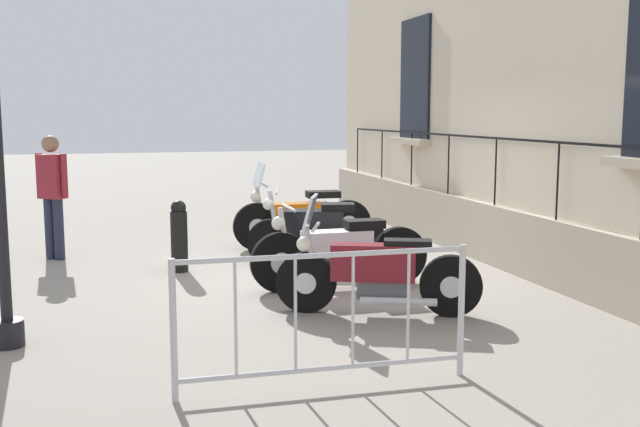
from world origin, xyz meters
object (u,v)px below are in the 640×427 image
motorcycle_maroon (375,273)px  motorcycle_orange (302,218)px  crowd_barrier (325,315)px  pedestrian_walking (52,189)px  bollard (179,236)px  motorcycle_white (340,252)px  motorcycle_black (316,233)px

motorcycle_maroon → motorcycle_orange: bearing=-93.2°
motorcycle_maroon → crowd_barrier: bearing=59.7°
motorcycle_maroon → pedestrian_walking: (3.36, -3.93, 0.56)m
motorcycle_orange → bollard: motorcycle_orange is taller
motorcycle_white → motorcycle_maroon: size_ratio=1.08×
motorcycle_orange → bollard: bearing=31.0°
motorcycle_black → motorcycle_orange: bearing=-95.6°
bollard → pedestrian_walking: bearing=-39.0°
crowd_barrier → bollard: (0.67, -4.46, -0.09)m
motorcycle_orange → motorcycle_white: size_ratio=0.99×
motorcycle_maroon → bollard: motorcycle_maroon is taller
motorcycle_maroon → bollard: 3.15m
motorcycle_white → motorcycle_maroon: motorcycle_maroon is taller
crowd_barrier → bollard: 4.51m
motorcycle_maroon → bollard: size_ratio=2.13×
motorcycle_orange → crowd_barrier: motorcycle_orange is taller
motorcycle_orange → motorcycle_maroon: (0.21, 3.80, -0.03)m
pedestrian_walking → crowd_barrier: bearing=111.6°
motorcycle_black → motorcycle_white: size_ratio=0.87×
crowd_barrier → pedestrian_walking: bearing=-68.4°
motorcycle_maroon → bollard: bearing=-56.5°
motorcycle_maroon → crowd_barrier: (1.07, 1.83, 0.13)m
crowd_barrier → pedestrian_walking: pedestrian_walking is taller
crowd_barrier → bollard: bearing=-81.5°
motorcycle_orange → crowd_barrier: (1.28, 5.63, 0.10)m
motorcycle_white → crowd_barrier: bearing=70.5°
motorcycle_white → bollard: bearing=-39.7°
crowd_barrier → motorcycle_black: bearing=-104.8°
motorcycle_orange → motorcycle_black: size_ratio=1.14×
crowd_barrier → motorcycle_orange: bearing=-102.8°
pedestrian_walking → bollard: bearing=141.0°
motorcycle_black → bollard: size_ratio=1.99×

